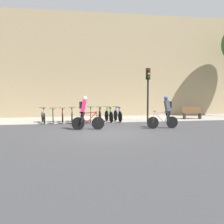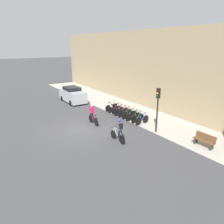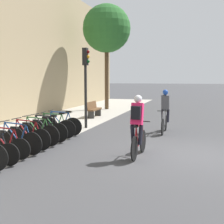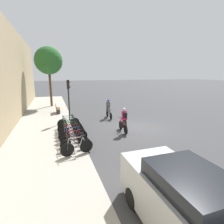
{
  "view_description": "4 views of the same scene",
  "coord_description": "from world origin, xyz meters",
  "px_view_note": "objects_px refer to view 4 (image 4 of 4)",
  "views": [
    {
      "loc": [
        -2.06,
        -13.23,
        2.11
      ],
      "look_at": [
        1.1,
        3.42,
        0.77
      ],
      "focal_mm": 45.0,
      "sensor_mm": 36.0,
      "label": 1
    },
    {
      "loc": [
        15.27,
        -7.08,
        6.72
      ],
      "look_at": [
        1.88,
        1.84,
        1.69
      ],
      "focal_mm": 35.0,
      "sensor_mm": 36.0,
      "label": 2
    },
    {
      "loc": [
        -9.23,
        -0.17,
        2.28
      ],
      "look_at": [
        1.23,
        2.81,
        1.06
      ],
      "focal_mm": 50.0,
      "sensor_mm": 36.0,
      "label": 3
    },
    {
      "loc": [
        -11.49,
        6.04,
        4.04
      ],
      "look_at": [
        0.64,
        1.91,
        1.24
      ],
      "focal_mm": 28.0,
      "sensor_mm": 36.0,
      "label": 4
    }
  ],
  "objects_px": {
    "parked_bike_1": "(76,143)",
    "parked_bike_7": "(69,124)",
    "parked_bike_8": "(68,122)",
    "traffic_light_pole": "(69,93)",
    "parked_bike_3": "(73,135)",
    "parked_bike_6": "(70,127)",
    "cyclist_grey": "(108,108)",
    "parked_bike_0": "(77,147)",
    "cyclist_pink": "(124,120)",
    "parked_car": "(187,206)",
    "parked_bike_5": "(71,129)",
    "parked_bike_2": "(74,139)",
    "parked_bike_4": "(72,132)",
    "bench": "(57,109)"
  },
  "relations": [
    {
      "from": "parked_bike_4",
      "to": "traffic_light_pole",
      "type": "bearing_deg",
      "value": -3.74
    },
    {
      "from": "cyclist_grey",
      "to": "traffic_light_pole",
      "type": "bearing_deg",
      "value": 88.26
    },
    {
      "from": "cyclist_grey",
      "to": "bench",
      "type": "relative_size",
      "value": 1.17
    },
    {
      "from": "parked_bike_8",
      "to": "traffic_light_pole",
      "type": "xyz_separation_m",
      "value": [
        2.0,
        -0.29,
        2.05
      ]
    },
    {
      "from": "parked_bike_7",
      "to": "bench",
      "type": "xyz_separation_m",
      "value": [
        6.26,
        0.63,
        0.05
      ]
    },
    {
      "from": "parked_bike_3",
      "to": "parked_bike_5",
      "type": "distance_m",
      "value": 1.21
    },
    {
      "from": "parked_car",
      "to": "parked_bike_5",
      "type": "bearing_deg",
      "value": 12.63
    },
    {
      "from": "cyclist_grey",
      "to": "parked_bike_2",
      "type": "distance_m",
      "value": 6.74
    },
    {
      "from": "parked_bike_4",
      "to": "parked_bike_8",
      "type": "xyz_separation_m",
      "value": [
        2.43,
        0.0,
        0.01
      ]
    },
    {
      "from": "cyclist_grey",
      "to": "parked_bike_1",
      "type": "bearing_deg",
      "value": 148.17
    },
    {
      "from": "parked_car",
      "to": "traffic_light_pole",
      "type": "bearing_deg",
      "value": 7.5
    },
    {
      "from": "parked_bike_2",
      "to": "traffic_light_pole",
      "type": "height_order",
      "value": "traffic_light_pole"
    },
    {
      "from": "parked_bike_8",
      "to": "bench",
      "type": "distance_m",
      "value": 5.69
    },
    {
      "from": "traffic_light_pole",
      "to": "bench",
      "type": "height_order",
      "value": "traffic_light_pole"
    },
    {
      "from": "cyclist_pink",
      "to": "parked_bike_1",
      "type": "height_order",
      "value": "cyclist_pink"
    },
    {
      "from": "parked_bike_4",
      "to": "parked_bike_8",
      "type": "relative_size",
      "value": 1.01
    },
    {
      "from": "parked_bike_7",
      "to": "parked_car",
      "type": "distance_m",
      "value": 9.99
    },
    {
      "from": "cyclist_pink",
      "to": "parked_bike_8",
      "type": "bearing_deg",
      "value": 54.49
    },
    {
      "from": "cyclist_pink",
      "to": "parked_bike_3",
      "type": "relative_size",
      "value": 1.03
    },
    {
      "from": "cyclist_pink",
      "to": "parked_bike_1",
      "type": "bearing_deg",
      "value": 115.95
    },
    {
      "from": "parked_bike_8",
      "to": "traffic_light_pole",
      "type": "relative_size",
      "value": 0.47
    },
    {
      "from": "parked_bike_3",
      "to": "parked_bike_6",
      "type": "height_order",
      "value": "parked_bike_6"
    },
    {
      "from": "parked_bike_2",
      "to": "parked_bike_7",
      "type": "xyz_separation_m",
      "value": [
        3.03,
        0.0,
        0.03
      ]
    },
    {
      "from": "parked_bike_8",
      "to": "parked_bike_3",
      "type": "bearing_deg",
      "value": -179.97
    },
    {
      "from": "parked_bike_2",
      "to": "parked_bike_4",
      "type": "height_order",
      "value": "parked_bike_4"
    },
    {
      "from": "parked_bike_0",
      "to": "parked_bike_3",
      "type": "xyz_separation_m",
      "value": [
        1.82,
        -0.0,
        -0.0
      ]
    },
    {
      "from": "cyclist_pink",
      "to": "parked_bike_7",
      "type": "height_order",
      "value": "cyclist_pink"
    },
    {
      "from": "parked_bike_3",
      "to": "traffic_light_pole",
      "type": "xyz_separation_m",
      "value": [
        5.03,
        -0.29,
        2.05
      ]
    },
    {
      "from": "parked_bike_2",
      "to": "parked_bike_5",
      "type": "distance_m",
      "value": 1.82
    },
    {
      "from": "bench",
      "to": "parked_bike_3",
      "type": "bearing_deg",
      "value": -175.82
    },
    {
      "from": "parked_bike_6",
      "to": "traffic_light_pole",
      "type": "distance_m",
      "value": 3.83
    },
    {
      "from": "parked_bike_7",
      "to": "parked_bike_8",
      "type": "xyz_separation_m",
      "value": [
        0.61,
        0.0,
        0.0
      ]
    },
    {
      "from": "parked_bike_8",
      "to": "bench",
      "type": "bearing_deg",
      "value": 6.39
    },
    {
      "from": "parked_bike_1",
      "to": "parked_bike_7",
      "type": "height_order",
      "value": "parked_bike_7"
    },
    {
      "from": "parked_bike_3",
      "to": "bench",
      "type": "relative_size",
      "value": 1.14
    },
    {
      "from": "parked_bike_4",
      "to": "cyclist_grey",
      "type": "bearing_deg",
      "value": -41.43
    },
    {
      "from": "cyclist_pink",
      "to": "parked_bike_7",
      "type": "distance_m",
      "value": 4.06
    },
    {
      "from": "parked_bike_1",
      "to": "parked_bike_5",
      "type": "relative_size",
      "value": 0.98
    },
    {
      "from": "parked_bike_1",
      "to": "parked_bike_4",
      "type": "bearing_deg",
      "value": 0.08
    },
    {
      "from": "cyclist_grey",
      "to": "parked_bike_7",
      "type": "bearing_deg",
      "value": 123.23
    },
    {
      "from": "cyclist_grey",
      "to": "parked_car",
      "type": "height_order",
      "value": "parked_car"
    },
    {
      "from": "parked_bike_3",
      "to": "parked_bike_8",
      "type": "height_order",
      "value": "parked_bike_8"
    },
    {
      "from": "parked_bike_8",
      "to": "parked_car",
      "type": "bearing_deg",
      "value": -169.53
    },
    {
      "from": "parked_bike_6",
      "to": "parked_car",
      "type": "height_order",
      "value": "parked_car"
    },
    {
      "from": "parked_bike_2",
      "to": "parked_bike_1",
      "type": "bearing_deg",
      "value": -179.86
    },
    {
      "from": "cyclist_grey",
      "to": "parked_bike_0",
      "type": "distance_m",
      "value": 7.77
    },
    {
      "from": "cyclist_pink",
      "to": "parked_bike_6",
      "type": "relative_size",
      "value": 1.04
    },
    {
      "from": "parked_bike_2",
      "to": "traffic_light_pole",
      "type": "distance_m",
      "value": 6.02
    },
    {
      "from": "parked_bike_0",
      "to": "parked_bike_1",
      "type": "bearing_deg",
      "value": -0.24
    },
    {
      "from": "parked_bike_4",
      "to": "bench",
      "type": "bearing_deg",
      "value": 4.49
    }
  ]
}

